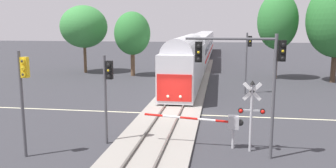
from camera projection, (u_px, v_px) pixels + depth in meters
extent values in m
plane|color=#333338|center=(171.00, 114.00, 25.92)|extent=(220.00, 220.00, 0.00)
cube|color=beige|center=(171.00, 114.00, 25.92)|extent=(44.00, 0.20, 0.01)
cube|color=gray|center=(171.00, 113.00, 25.91)|extent=(4.40, 80.00, 0.18)
cube|color=#56514C|center=(162.00, 110.00, 25.99)|extent=(0.10, 80.00, 0.14)
cube|color=#56514C|center=(181.00, 111.00, 25.77)|extent=(0.10, 80.00, 0.14)
cube|color=silver|center=(186.00, 66.00, 36.29)|extent=(3.00, 18.78, 3.90)
cube|color=red|center=(174.00, 88.00, 27.22)|extent=(2.76, 0.08, 2.15)
cylinder|color=silver|center=(186.00, 49.00, 35.98)|extent=(2.76, 16.91, 2.76)
sphere|color=#F4F2CC|center=(168.00, 96.00, 27.40)|extent=(0.24, 0.24, 0.24)
sphere|color=#F4F2CC|center=(180.00, 97.00, 27.25)|extent=(0.24, 0.24, 0.24)
cube|color=silver|center=(199.00, 49.00, 57.72)|extent=(3.00, 23.50, 4.60)
cube|color=black|center=(208.00, 47.00, 57.44)|extent=(0.04, 21.15, 0.90)
cube|color=red|center=(208.00, 56.00, 57.69)|extent=(0.04, 21.62, 0.36)
cube|color=silver|center=(206.00, 42.00, 81.50)|extent=(3.00, 23.50, 4.60)
cube|color=black|center=(212.00, 41.00, 81.23)|extent=(0.04, 21.15, 0.90)
cube|color=red|center=(212.00, 47.00, 81.47)|extent=(0.04, 21.62, 0.36)
cylinder|color=#B7B7BC|center=(233.00, 138.00, 18.62)|extent=(0.14, 0.14, 1.10)
cube|color=#B7B7BC|center=(233.00, 122.00, 18.47)|extent=(0.56, 0.40, 0.70)
sphere|color=black|center=(240.00, 123.00, 18.42)|extent=(0.36, 0.36, 0.36)
cylinder|color=red|center=(224.00, 121.00, 18.54)|extent=(0.96, 0.12, 0.17)
cylinder|color=white|center=(207.00, 120.00, 18.67)|extent=(0.96, 0.12, 0.17)
cylinder|color=red|center=(189.00, 118.00, 18.80)|extent=(0.96, 0.12, 0.17)
cylinder|color=white|center=(171.00, 117.00, 18.94)|extent=(0.96, 0.12, 0.17)
cylinder|color=red|center=(154.00, 115.00, 19.07)|extent=(0.96, 0.12, 0.17)
sphere|color=red|center=(146.00, 114.00, 19.14)|extent=(0.14, 0.14, 0.14)
cylinder|color=#B2B2B7|center=(251.00, 118.00, 17.99)|extent=(0.14, 0.14, 3.56)
cube|color=white|center=(252.00, 91.00, 17.73)|extent=(0.98, 0.05, 0.98)
cube|color=white|center=(252.00, 91.00, 17.73)|extent=(0.98, 0.05, 0.98)
cube|color=#B2B2B7|center=(251.00, 110.00, 17.92)|extent=(1.10, 0.08, 0.08)
cylinder|color=black|center=(241.00, 110.00, 17.91)|extent=(0.26, 0.18, 0.26)
cylinder|color=black|center=(263.00, 111.00, 17.74)|extent=(0.26, 0.18, 0.26)
sphere|color=red|center=(241.00, 111.00, 17.81)|extent=(0.20, 0.20, 0.20)
sphere|color=red|center=(263.00, 112.00, 17.65)|extent=(0.20, 0.20, 0.20)
cone|color=black|center=(253.00, 82.00, 17.67)|extent=(0.28, 0.28, 0.22)
cylinder|color=#4C4C51|center=(106.00, 100.00, 19.08)|extent=(0.16, 0.16, 4.97)
cube|color=black|center=(110.00, 70.00, 18.76)|extent=(0.34, 0.26, 1.00)
sphere|color=#262626|center=(108.00, 64.00, 18.56)|extent=(0.20, 0.20, 0.20)
cylinder|color=black|center=(108.00, 64.00, 18.53)|extent=(0.24, 0.10, 0.24)
sphere|color=yellow|center=(109.00, 70.00, 18.61)|extent=(0.20, 0.20, 0.20)
cylinder|color=black|center=(108.00, 70.00, 18.58)|extent=(0.24, 0.10, 0.24)
sphere|color=#262626|center=(109.00, 76.00, 18.66)|extent=(0.20, 0.20, 0.20)
cylinder|color=black|center=(109.00, 76.00, 18.63)|extent=(0.24, 0.10, 0.24)
cylinder|color=#4C4C51|center=(273.00, 98.00, 16.78)|extent=(0.16, 0.16, 6.17)
cube|color=black|center=(282.00, 51.00, 16.36)|extent=(0.34, 0.26, 1.00)
sphere|color=#262626|center=(283.00, 44.00, 16.15)|extent=(0.20, 0.20, 0.20)
cylinder|color=black|center=(283.00, 44.00, 16.13)|extent=(0.24, 0.10, 0.24)
sphere|color=yellow|center=(283.00, 51.00, 16.21)|extent=(0.20, 0.20, 0.20)
cylinder|color=black|center=(283.00, 51.00, 16.18)|extent=(0.24, 0.10, 0.24)
sphere|color=#262626|center=(282.00, 58.00, 16.26)|extent=(0.20, 0.20, 0.20)
cylinder|color=black|center=(282.00, 58.00, 16.23)|extent=(0.24, 0.10, 0.24)
cylinder|color=#4C4C51|center=(230.00, 39.00, 16.62)|extent=(4.30, 0.12, 0.12)
cube|color=black|center=(199.00, 52.00, 16.95)|extent=(0.34, 0.26, 1.00)
sphere|color=#262626|center=(199.00, 46.00, 16.75)|extent=(0.20, 0.20, 0.20)
cylinder|color=black|center=(198.00, 46.00, 16.72)|extent=(0.24, 0.10, 0.24)
sphere|color=yellow|center=(198.00, 52.00, 16.81)|extent=(0.20, 0.20, 0.20)
cylinder|color=black|center=(198.00, 52.00, 16.78)|extent=(0.24, 0.10, 0.24)
sphere|color=#262626|center=(198.00, 59.00, 16.86)|extent=(0.20, 0.20, 0.20)
cylinder|color=black|center=(198.00, 59.00, 16.83)|extent=(0.24, 0.10, 0.24)
cylinder|color=#4C4C51|center=(22.00, 105.00, 17.09)|extent=(0.16, 0.16, 5.35)
cube|color=gold|center=(25.00, 67.00, 16.74)|extent=(0.34, 0.26, 1.00)
sphere|color=#262626|center=(23.00, 61.00, 16.54)|extent=(0.20, 0.20, 0.20)
cylinder|color=gold|center=(22.00, 61.00, 16.51)|extent=(0.24, 0.10, 0.24)
sphere|color=yellow|center=(23.00, 68.00, 16.59)|extent=(0.20, 0.20, 0.20)
cylinder|color=gold|center=(23.00, 68.00, 16.56)|extent=(0.24, 0.10, 0.24)
sphere|color=#262626|center=(24.00, 74.00, 16.64)|extent=(0.20, 0.20, 0.20)
cylinder|color=gold|center=(23.00, 74.00, 16.61)|extent=(0.24, 0.10, 0.24)
cylinder|color=#4C4C51|center=(246.00, 64.00, 32.97)|extent=(0.16, 0.16, 5.85)
cube|color=black|center=(250.00, 41.00, 32.57)|extent=(0.34, 0.26, 1.00)
sphere|color=#262626|center=(250.00, 38.00, 32.37)|extent=(0.20, 0.20, 0.20)
cylinder|color=black|center=(250.00, 38.00, 32.34)|extent=(0.24, 0.10, 0.24)
sphere|color=yellow|center=(250.00, 41.00, 32.43)|extent=(0.20, 0.20, 0.20)
cylinder|color=black|center=(250.00, 41.00, 32.40)|extent=(0.24, 0.10, 0.24)
sphere|color=#262626|center=(250.00, 45.00, 32.48)|extent=(0.20, 0.20, 0.20)
cylinder|color=black|center=(250.00, 45.00, 32.45)|extent=(0.24, 0.10, 0.24)
cylinder|color=brown|center=(276.00, 61.00, 42.39)|extent=(0.47, 0.47, 4.48)
ellipsoid|color=#2D7533|center=(278.00, 21.00, 41.58)|extent=(4.78, 4.78, 6.78)
cylinder|color=brown|center=(133.00, 63.00, 45.13)|extent=(0.54, 0.54, 3.42)
ellipsoid|color=#2D7533|center=(132.00, 33.00, 44.50)|extent=(4.65, 4.65, 5.53)
cylinder|color=#4C3828|center=(334.00, 65.00, 39.86)|extent=(0.59, 0.59, 3.97)
cylinder|color=brown|center=(85.00, 58.00, 48.16)|extent=(0.40, 0.40, 4.16)
ellipsoid|color=#38843D|center=(84.00, 27.00, 47.44)|extent=(6.41, 6.41, 5.76)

